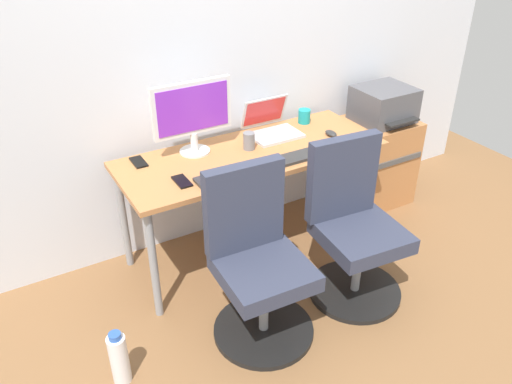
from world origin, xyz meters
name	(u,v)px	position (x,y,z in m)	size (l,w,h in m)	color
ground_plane	(252,249)	(0.00, 0.00, 0.00)	(5.28, 5.28, 0.00)	brown
back_wall	(219,39)	(0.00, 0.39, 1.30)	(4.40, 0.04, 2.60)	silver
desk	(252,162)	(0.00, 0.00, 0.65)	(1.60, 0.62, 0.72)	#B77542
office_chair_left	(257,264)	(-0.32, -0.61, 0.42)	(0.54, 0.54, 0.94)	black
office_chair_right	(353,229)	(0.31, -0.61, 0.42)	(0.54, 0.54, 0.94)	black
side_cabinet	(376,160)	(1.13, 0.12, 0.32)	(0.46, 0.45, 0.64)	#B77542
printer	(384,104)	(1.13, 0.12, 0.76)	(0.38, 0.40, 0.24)	#515156
water_bottle_on_floor	(119,358)	(-1.07, -0.60, 0.15)	(0.09, 0.09, 0.31)	white
desktop_monitor	(192,113)	(-0.29, 0.17, 0.97)	(0.48, 0.18, 0.43)	silver
open_laptop	(271,125)	(0.24, 0.17, 0.77)	(0.31, 0.29, 0.22)	silver
keyboard_by_monitor	(226,176)	(-0.28, -0.20, 0.73)	(0.34, 0.12, 0.02)	#2D2D2D
keyboard_by_laptop	(301,156)	(0.21, -0.21, 0.73)	(0.34, 0.12, 0.02)	#2D2D2D
mouse_by_monitor	(348,139)	(0.59, -0.16, 0.74)	(0.06, 0.10, 0.03)	#B7B7B7
mouse_by_laptop	(331,133)	(0.55, -0.05, 0.74)	(0.06, 0.10, 0.03)	#2D2D2D
coffee_mug	(304,116)	(0.52, 0.21, 0.77)	(0.08, 0.08, 0.09)	teal
pen_cup	(249,141)	(0.01, 0.04, 0.77)	(0.07, 0.07, 0.10)	slate
phone_near_monitor	(139,162)	(-0.63, 0.20, 0.72)	(0.07, 0.14, 0.01)	black
phone_near_laptop	(182,181)	(-0.50, -0.13, 0.72)	(0.07, 0.14, 0.01)	black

